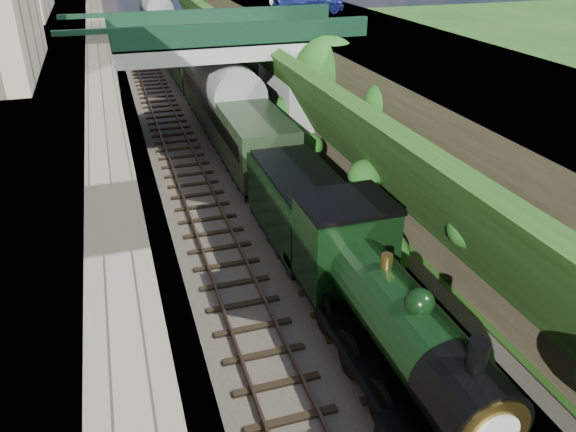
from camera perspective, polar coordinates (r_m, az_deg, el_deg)
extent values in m
cube|color=#473F38|center=(30.58, -6.59, 5.17)|extent=(10.00, 90.00, 0.20)
cube|color=#756B56|center=(29.01, -17.80, 9.95)|extent=(1.00, 90.00, 7.00)
cube|color=#262628|center=(29.25, -24.68, 8.90)|extent=(6.00, 90.00, 7.00)
cube|color=#262628|center=(32.65, 10.01, 11.97)|extent=(8.00, 90.00, 6.25)
cube|color=#1E4714|center=(30.99, 2.38, 10.72)|extent=(4.02, 90.00, 6.36)
sphere|color=#194C14|center=(16.28, 27.14, -4.29)|extent=(1.79, 1.79, 1.79)
sphere|color=#194C14|center=(18.83, 17.78, -1.17)|extent=(1.35, 1.35, 1.35)
sphere|color=#194C14|center=(21.25, 9.73, -3.79)|extent=(1.92, 1.92, 1.92)
sphere|color=#194C14|center=(24.01, 7.83, 3.99)|extent=(1.49, 1.49, 1.49)
sphere|color=#194C14|center=(25.16, 10.12, 11.32)|extent=(2.07, 2.07, 2.07)
sphere|color=#194C14|center=(29.04, 2.31, 7.16)|extent=(1.30, 1.30, 1.30)
sphere|color=#194C14|center=(31.63, 0.27, 8.41)|extent=(1.32, 1.32, 1.32)
sphere|color=#194C14|center=(32.86, 0.14, 10.32)|extent=(2.24, 2.24, 2.24)
sphere|color=#194C14|center=(37.05, -1.91, 12.55)|extent=(1.64, 1.64, 1.64)
sphere|color=#194C14|center=(38.46, -0.69, 16.39)|extent=(1.44, 1.44, 1.44)
sphere|color=#194C14|center=(41.93, -4.26, 13.62)|extent=(1.99, 1.99, 1.99)
sphere|color=#194C14|center=(45.62, -5.39, 14.85)|extent=(1.84, 1.84, 1.84)
sphere|color=#194C14|center=(47.55, -5.16, 16.81)|extent=(2.16, 2.16, 2.16)
sphere|color=#194C14|center=(50.77, -4.99, 19.34)|extent=(2.11, 2.11, 2.11)
sphere|color=#194C14|center=(53.62, -7.15, 17.21)|extent=(1.43, 1.43, 1.43)
cube|color=black|center=(30.25, -10.33, 4.93)|extent=(2.50, 90.00, 0.07)
cube|color=brown|center=(30.15, -11.69, 4.92)|extent=(0.08, 90.00, 0.14)
cube|color=brown|center=(30.30, -9.00, 5.27)|extent=(0.08, 90.00, 0.14)
cube|color=black|center=(30.76, -4.41, 5.68)|extent=(2.50, 90.00, 0.07)
cube|color=brown|center=(30.58, -5.73, 5.68)|extent=(0.08, 90.00, 0.14)
cube|color=brown|center=(30.88, -3.12, 6.00)|extent=(0.08, 90.00, 0.14)
cube|color=gray|center=(32.92, -7.74, 16.86)|extent=(16.00, 6.00, 0.90)
cube|color=#143721|center=(30.00, -6.78, 17.76)|extent=(16.00, 0.30, 1.20)
cube|color=#143721|center=(35.55, -8.75, 19.10)|extent=(16.00, 0.30, 1.20)
cube|color=gray|center=(33.04, -17.86, 10.78)|extent=(1.40, 6.40, 5.70)
cube|color=gray|center=(34.66, 0.40, 12.78)|extent=(2.40, 6.40, 5.70)
cylinder|color=black|center=(31.14, 3.96, 9.80)|extent=(0.30, 0.30, 4.40)
sphere|color=#194C14|center=(30.47, 4.12, 14.47)|extent=(3.60, 3.60, 3.60)
sphere|color=#194C14|center=(31.51, 4.41, 13.77)|extent=(2.40, 2.40, 2.40)
imported|color=navy|center=(41.16, 2.10, 21.04)|extent=(4.97, 2.22, 1.66)
cube|color=black|center=(16.47, 10.75, -15.17)|extent=(2.40, 8.40, 0.60)
cube|color=black|center=(16.78, 9.32, -11.65)|extent=(2.70, 10.00, 0.35)
cylinder|color=black|center=(15.44, 11.00, -9.61)|extent=(1.90, 5.60, 1.90)
cylinder|color=black|center=(13.38, 17.85, -17.46)|extent=(1.96, 1.80, 1.96)
cylinder|color=black|center=(12.59, 18.63, -13.54)|extent=(0.44, 0.44, 0.90)
sphere|color=black|center=(14.17, 13.24, -8.62)|extent=(0.76, 0.76, 0.76)
cylinder|color=#A57F33|center=(15.40, 9.98, -4.66)|extent=(0.32, 0.32, 0.50)
cube|color=black|center=(18.04, 5.76, -2.79)|extent=(2.75, 2.40, 2.80)
cube|color=black|center=(17.36, 5.98, 1.36)|extent=(2.85, 2.50, 0.15)
cube|color=black|center=(15.29, 20.00, -18.91)|extent=(0.60, 1.40, 0.90)
cube|color=black|center=(22.61, 1.18, -2.00)|extent=(2.30, 6.00, 0.50)
cube|color=black|center=(22.48, 1.19, -1.44)|extent=(2.60, 6.00, 0.50)
cube|color=black|center=(21.94, 1.21, 1.31)|extent=(2.70, 6.00, 2.40)
cube|color=black|center=(21.42, 1.25, 4.32)|extent=(2.50, 5.60, 0.20)
cube|color=black|center=(33.78, -5.79, 7.91)|extent=(2.30, 17.00, 0.40)
cube|color=black|center=(33.70, -5.81, 8.32)|extent=(2.50, 17.00, 0.50)
cube|color=black|center=(33.24, -5.94, 10.76)|extent=(2.80, 18.00, 2.70)
cube|color=slate|center=(32.86, -6.06, 13.27)|extent=(2.90, 18.00, 0.50)
cube|color=black|center=(51.67, -10.49, 14.38)|extent=(2.30, 17.00, 0.40)
cube|color=black|center=(51.61, -10.51, 14.65)|extent=(2.50, 17.00, 0.50)
cube|color=black|center=(51.32, -10.66, 16.28)|extent=(2.80, 18.00, 2.70)
cube|color=slate|center=(51.07, -10.81, 17.93)|extent=(2.90, 18.00, 0.50)
cube|color=black|center=(70.03, -12.84, 17.46)|extent=(2.30, 17.00, 0.40)
cube|color=black|center=(69.99, -12.86, 17.66)|extent=(2.50, 17.00, 0.50)
cube|color=black|center=(69.78, -12.99, 18.87)|extent=(2.80, 18.00, 2.70)
cube|color=slate|center=(69.59, -13.13, 20.09)|extent=(2.90, 18.00, 0.50)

